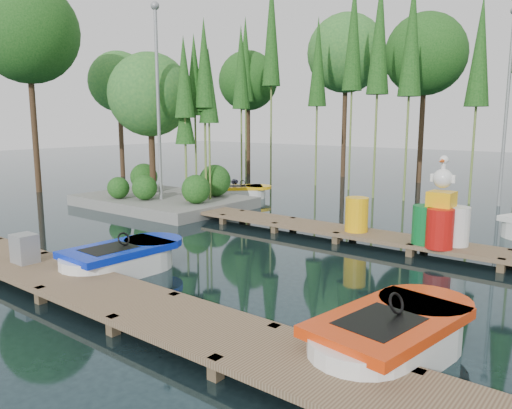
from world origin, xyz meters
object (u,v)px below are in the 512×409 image
Objects in this scene: drum_cluster at (441,220)px; yellow_barrel at (357,214)px; boat_blue at (121,261)px; boat_yellow_far at (240,192)px; utility_cabinet at (25,248)px; boat_red at (391,339)px; island at (161,121)px.

yellow_barrel is at bearing 176.03° from drum_cluster.
boat_blue is 1.16× the size of boat_yellow_far.
yellow_barrel is 0.43× the size of drum_cluster.
boat_red is at bearing 9.58° from utility_cabinet.
drum_cluster is (2.27, -0.16, 0.17)m from yellow_barrel.
boat_blue is 7.41m from drum_cluster.
yellow_barrel is (2.68, 5.63, 0.48)m from boat_blue.
boat_red is 14.44m from boat_yellow_far.
utility_cabinet reaches higher than boat_blue.
drum_cluster reaches higher than boat_blue.
drum_cluster reaches higher than boat_yellow_far.
drum_cluster is at bearing -4.96° from island.
island is 2.13× the size of boat_red.
boat_red is at bearing -77.84° from drum_cluster.
boat_blue is 1.99m from utility_cabinet.
boat_red is 3.46× the size of yellow_barrel.
drum_cluster is (10.92, -0.95, -2.25)m from island.
island is at bearing 135.44° from boat_blue.
yellow_barrel is 2.28m from drum_cluster.
boat_blue is at bearing -115.42° from yellow_barrel.
yellow_barrel is at bearing 129.83° from boat_red.
boat_red is 1.48× the size of drum_cluster.
boat_yellow_far is at bearing 106.63° from utility_cabinet.
yellow_barrel is (8.65, -0.79, -2.42)m from island.
drum_cluster reaches higher than boat_red.
island reaches higher than boat_blue.
boat_red is at bearing -28.27° from island.
drum_cluster is (6.35, 6.84, 0.33)m from utility_cabinet.
boat_red is 5.25× the size of utility_cabinet.
boat_yellow_far is (-10.80, 9.60, -0.03)m from boat_red.
boat_red is 5.73m from drum_cluster.
island is 2.32× the size of boat_blue.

